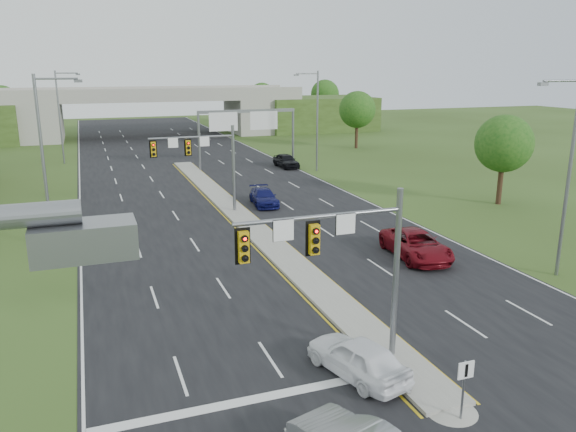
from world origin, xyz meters
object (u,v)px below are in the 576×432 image
Objects in this scene: keep_right_sign at (465,380)px; signal_mast_near at (345,253)px; car_far_a at (416,245)px; car_far_c at (286,161)px; signal_mast_far at (205,156)px; car_far_b at (264,197)px; sign_gantry at (246,122)px; overpass at (151,115)px; car_white at (358,357)px.

signal_mast_near is at bearing 116.94° from keep_right_sign.
car_far_c is (3.37, 32.96, -0.03)m from car_far_a.
signal_mast_near and signal_mast_far have the same top height.
car_far_b is at bearing 111.86° from car_far_a.
car_far_b is (-4.68, 16.18, -0.14)m from car_far_a.
sign_gantry is 19.36m from car_far_b.
sign_gantry reaches higher than car_far_c.
signal_mast_near is 0.60× the size of sign_gantry.
signal_mast_far is 6.76m from car_far_b.
keep_right_sign reaches higher than car_far_a.
keep_right_sign is at bearing -89.77° from car_far_b.
sign_gantry is at bearing 84.23° from car_far_b.
sign_gantry is at bearing -79.21° from overpass.
signal_mast_near reaches higher than car_far_c.
car_far_c reaches higher than car_far_b.
car_far_c is at bearing 89.89° from car_far_a.
overpass is at bearing -107.24° from car_white.
car_far_b is at bearing 16.51° from signal_mast_far.
signal_mast_far is at bearing -92.35° from overpass.
overpass is 38.46m from car_far_c.
overpass is 17.78× the size of car_white.
car_far_a reaches higher than car_white.
signal_mast_near is 1.48× the size of car_far_b.
car_far_a is at bearing -146.74° from car_white.
car_far_a is (9.60, 11.08, 0.06)m from car_white.
signal_mast_far reaches higher than car_far_b.
car_far_b is 1.01× the size of car_far_c.
car_far_a is (9.90, -14.63, -3.88)m from signal_mast_far.
car_far_a is (0.95, -34.63, -4.40)m from sign_gantry.
sign_gantry is (8.95, 19.99, 0.51)m from signal_mast_far.
car_white is at bearing -67.55° from signal_mast_near.
signal_mast_far is 1.48× the size of car_far_b.
car_white is at bearing 117.77° from keep_right_sign.
sign_gantry is 2.46× the size of car_far_b.
car_far_a is (7.63, 14.82, -0.68)m from keep_right_sign.
car_far_c is (13.26, 43.32, -3.91)m from signal_mast_near.
car_far_a is 1.27× the size of car_far_c.
signal_mast_near reaches higher than car_far_b.
car_far_c is at bearing -122.25° from car_white.
signal_mast_near is 45.88m from sign_gantry.
sign_gantry is at bearing -116.56° from car_white.
car_far_c is (8.05, 16.78, 0.11)m from car_far_b.
car_far_c is at bearing 70.04° from car_far_b.
car_far_c is (11.00, 47.78, -0.70)m from keep_right_sign.
signal_mast_near is at bearing -90.00° from signal_mast_far.
signal_mast_near reaches higher than car_far_a.
car_white is at bearing -94.56° from car_far_b.
keep_right_sign is 49.03m from car_far_c.
car_far_c is at bearing 77.03° from keep_right_sign.
car_far_b is at bearing 84.56° from keep_right_sign.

